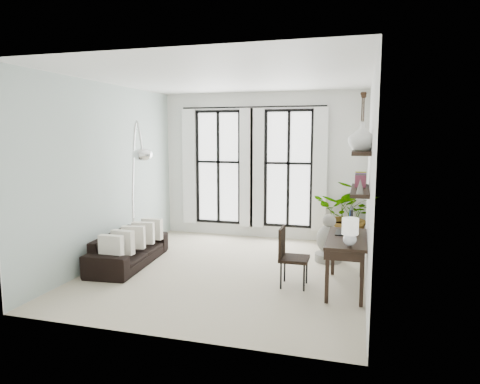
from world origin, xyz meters
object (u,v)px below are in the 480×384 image
at_px(plant, 348,215).
at_px(desk_chair, 289,253).
at_px(sofa, 129,249).
at_px(arc_lamp, 137,160).
at_px(desk, 346,242).
at_px(buddha, 329,242).

xyz_separation_m(plant, desk_chair, (-0.79, -2.39, -0.19)).
bearing_deg(desk_chair, sofa, 173.59).
distance_m(desk_chair, arc_lamp, 3.13).
height_order(desk, arc_lamp, arc_lamp).
relative_size(plant, arc_lamp, 0.56).
distance_m(plant, desk_chair, 2.53).
xyz_separation_m(plant, arc_lamp, (-3.59, -1.90, 1.13)).
xyz_separation_m(desk_chair, buddha, (0.49, 1.46, -0.15)).
distance_m(sofa, desk, 3.78).
bearing_deg(buddha, desk, -76.24).
bearing_deg(desk_chair, arc_lamp, 169.45).
distance_m(sofa, arc_lamp, 1.58).
bearing_deg(desk_chair, buddha, 70.78).
relative_size(plant, desk, 1.05).
height_order(plant, desk_chair, plant).
height_order(sofa, desk_chair, desk_chair).
relative_size(sofa, plant, 1.36).
bearing_deg(buddha, desk_chair, -108.55).
distance_m(desk_chair, buddha, 1.54).
bearing_deg(desk_chair, desk, 0.99).
distance_m(desk, arc_lamp, 3.83).
xyz_separation_m(sofa, desk, (3.75, -0.27, 0.46)).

